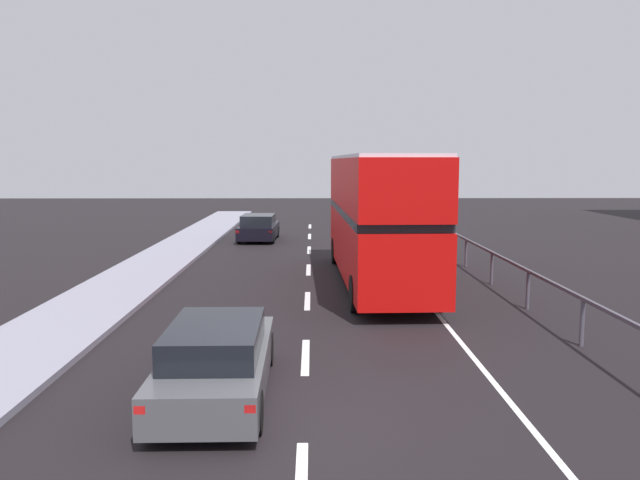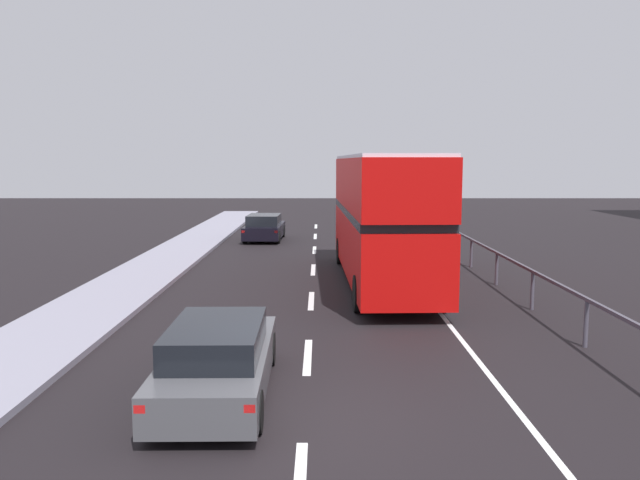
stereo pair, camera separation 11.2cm
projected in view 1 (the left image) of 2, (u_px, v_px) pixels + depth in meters
ground_plane at (304, 419)px, 10.07m from camera, size 73.44×120.00×0.10m
lane_paint_markings at (379, 298)px, 18.79m from camera, size 3.60×46.00×0.01m
bridge_side_railing at (509, 267)px, 18.96m from camera, size 0.10×42.00×1.10m
double_decker_bus_red at (377, 215)px, 20.76m from camera, size 2.75×11.24×4.22m
hatchback_car_near at (217, 360)px, 10.87m from camera, size 1.80×4.62×1.31m
sedan_car_ahead at (259, 228)px, 32.40m from camera, size 1.94×4.13×1.33m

